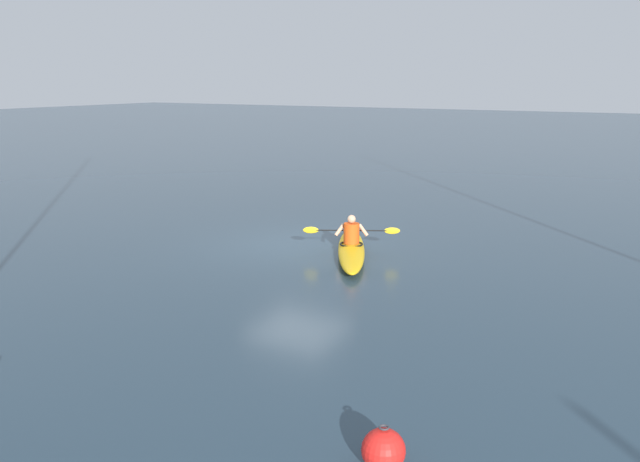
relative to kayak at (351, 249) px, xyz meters
The scene contains 4 objects.
ground_plane 1.78m from the kayak, ahead, with size 160.00×160.00×0.00m, color #283D4C.
kayak is the anchor object (origin of this frame).
kayaker 0.45m from the kayak, 62.73° to the right, with size 2.21×1.17×0.73m.
mooring_buoy_channel_marker 9.55m from the kayak, 119.05° to the left, with size 0.51×0.51×0.55m.
Camera 1 is at (-9.15, 14.97, 4.37)m, focal length 37.79 mm.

